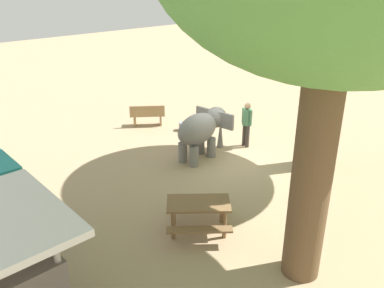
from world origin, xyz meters
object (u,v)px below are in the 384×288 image
person_handler (247,121)px  feed_bucket (183,126)px  picnic_table_near (198,209)px  wooden_bench (147,115)px  elephant (202,129)px

person_handler → feed_bucket: (2.70, 0.61, -0.79)m
feed_bucket → picnic_table_near: bearing=142.0°
picnic_table_near → feed_bucket: size_ratio=5.84×
wooden_bench → picnic_table_near: size_ratio=0.64×
elephant → wooden_bench: (3.66, -0.44, -0.54)m
picnic_table_near → feed_bucket: (5.29, -4.14, -0.43)m
person_handler → feed_bucket: size_ratio=4.50×
feed_bucket → person_handler: bearing=-167.2°
elephant → wooden_bench: 3.72m
wooden_bench → feed_bucket: (-1.35, -0.75, -0.31)m
elephant → wooden_bench: bearing=74.9°
wooden_bench → picnic_table_near: (-6.65, 3.40, 0.12)m
person_handler → feed_bucket: person_handler is taller
elephant → picnic_table_near: elephant is taller
person_handler → picnic_table_near: person_handler is taller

